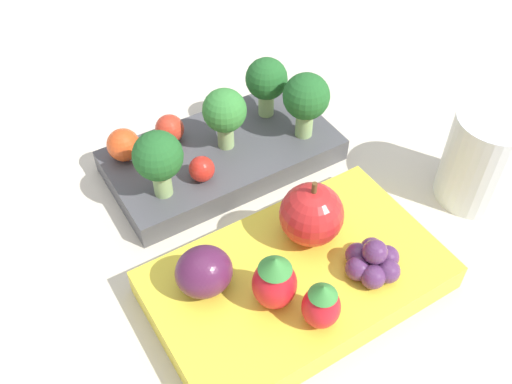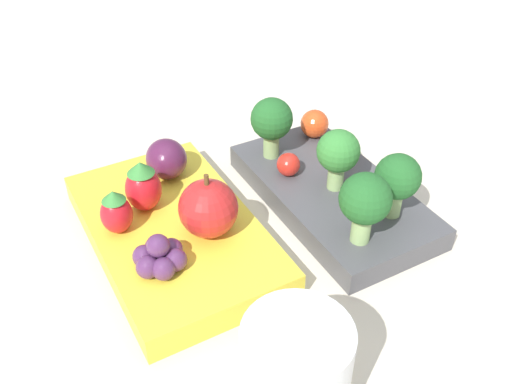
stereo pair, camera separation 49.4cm
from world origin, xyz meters
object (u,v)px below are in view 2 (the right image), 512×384
(broccoli_floret_0, at_px, (397,179))
(strawberry_1, at_px, (116,211))
(grape_cluster, at_px, (160,256))
(broccoli_floret_3, at_px, (272,121))
(broccoli_floret_1, at_px, (338,153))
(broccoli_floret_2, at_px, (365,201))
(drinking_cup, at_px, (295,377))
(cherry_tomato_0, at_px, (314,124))
(plum, at_px, (166,159))
(apple, at_px, (208,208))
(strawberry_0, at_px, (143,186))
(bento_box_savoury, at_px, (332,194))
(cherry_tomato_2, at_px, (288,164))
(bento_box_fruit, at_px, (174,232))
(cherry_tomato_1, at_px, (340,145))

(broccoli_floret_0, bearing_deg, strawberry_1, -105.64)
(grape_cluster, bearing_deg, strawberry_1, -158.38)
(broccoli_floret_3, bearing_deg, broccoli_floret_1, 26.35)
(broccoli_floret_2, xyz_separation_m, drinking_cup, (0.11, -0.10, -0.02))
(cherry_tomato_0, bearing_deg, plum, -84.13)
(apple, height_order, strawberry_0, apple)
(bento_box_savoury, bearing_deg, strawberry_1, -91.82)
(cherry_tomato_2, relative_size, strawberry_0, 0.47)
(cherry_tomato_0, xyz_separation_m, drinking_cup, (0.26, -0.14, 0.01))
(bento_box_fruit, distance_m, cherry_tomato_0, 0.18)
(grape_cluster, bearing_deg, apple, 118.51)
(bento_box_fruit, height_order, broccoli_floret_0, broccoli_floret_0)
(broccoli_floret_2, bearing_deg, cherry_tomato_1, 160.10)
(bento_box_fruit, bearing_deg, cherry_tomato_0, 115.75)
(cherry_tomato_2, distance_m, apple, 0.10)
(broccoli_floret_3, distance_m, cherry_tomato_0, 0.06)
(bento_box_savoury, relative_size, broccoli_floret_0, 3.68)
(cherry_tomato_2, relative_size, strawberry_1, 0.55)
(broccoli_floret_2, xyz_separation_m, broccoli_floret_3, (-0.13, -0.02, -0.00))
(broccoli_floret_3, relative_size, strawberry_0, 1.30)
(bento_box_fruit, distance_m, strawberry_0, 0.04)
(strawberry_1, bearing_deg, bento_box_savoury, 88.18)
(broccoli_floret_3, xyz_separation_m, cherry_tomato_2, (0.03, 0.00, -0.03))
(cherry_tomato_1, height_order, drinking_cup, drinking_cup)
(bento_box_savoury, xyz_separation_m, drinking_cup, (0.18, -0.12, 0.03))
(cherry_tomato_0, bearing_deg, broccoli_floret_3, -72.30)
(cherry_tomato_0, xyz_separation_m, cherry_tomato_1, (0.04, 0.01, -0.00))
(cherry_tomato_2, height_order, grape_cluster, grape_cluster)
(plum, distance_m, drinking_cup, 0.24)
(cherry_tomato_1, height_order, grape_cluster, grape_cluster)
(apple, height_order, grape_cluster, apple)
(bento_box_fruit, height_order, strawberry_1, strawberry_1)
(broccoli_floret_2, bearing_deg, strawberry_1, -114.21)
(broccoli_floret_0, height_order, strawberry_1, broccoli_floret_0)
(broccoli_floret_1, xyz_separation_m, cherry_tomato_2, (-0.03, -0.03, -0.03))
(cherry_tomato_1, xyz_separation_m, strawberry_1, (0.03, -0.21, 0.01))
(cherry_tomato_2, bearing_deg, broccoli_floret_1, 42.70)
(broccoli_floret_3, bearing_deg, plum, -90.73)
(broccoli_floret_1, xyz_separation_m, broccoli_floret_2, (0.07, -0.01, 0.00))
(drinking_cup, bearing_deg, bento_box_savoury, 146.52)
(cherry_tomato_1, bearing_deg, drinking_cup, -33.66)
(cherry_tomato_1, height_order, cherry_tomato_2, cherry_tomato_1)
(bento_box_fruit, relative_size, strawberry_0, 4.85)
(broccoli_floret_0, bearing_deg, grape_cluster, -92.08)
(cherry_tomato_1, bearing_deg, cherry_tomato_0, -171.91)
(broccoli_floret_2, distance_m, plum, 0.18)
(bento_box_savoury, distance_m, bento_box_fruit, 0.15)
(bento_box_fruit, distance_m, cherry_tomato_1, 0.18)
(apple, xyz_separation_m, strawberry_0, (-0.05, -0.04, -0.00))
(grape_cluster, bearing_deg, broccoli_floret_2, 80.61)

